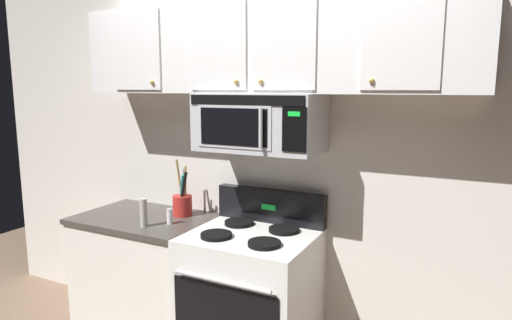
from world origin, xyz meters
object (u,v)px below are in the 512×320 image
at_px(over_range_microwave, 260,122).
at_px(pepper_mill, 144,213).
at_px(utensil_crock_red, 182,203).
at_px(salt_shaker, 170,216).
at_px(stove_range, 251,300).

distance_m(over_range_microwave, pepper_mill, 0.95).
xyz_separation_m(utensil_crock_red, pepper_mill, (-0.07, -0.32, 0.00)).
bearing_deg(utensil_crock_red, pepper_mill, -102.05).
height_order(salt_shaker, pepper_mill, pepper_mill).
bearing_deg(salt_shaker, stove_range, 5.82).
distance_m(stove_range, pepper_mill, 0.88).
distance_m(utensil_crock_red, salt_shaker, 0.21).
bearing_deg(over_range_microwave, pepper_mill, -156.44).
bearing_deg(pepper_mill, salt_shaker, 47.87).
height_order(stove_range, salt_shaker, stove_range).
relative_size(stove_range, over_range_microwave, 1.47).
xyz_separation_m(stove_range, over_range_microwave, (-0.00, 0.12, 1.11)).
bearing_deg(over_range_microwave, salt_shaker, -163.01).
distance_m(stove_range, over_range_microwave, 1.11).
xyz_separation_m(over_range_microwave, salt_shaker, (-0.57, -0.17, -0.63)).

